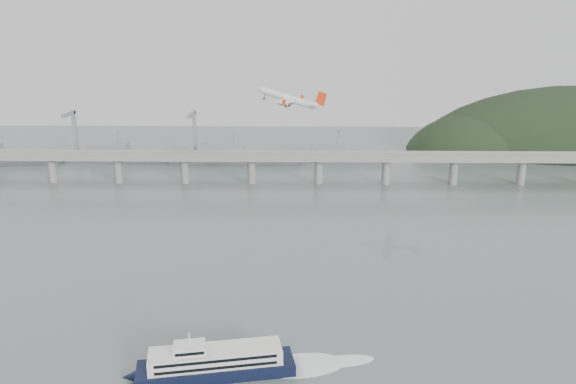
{
  "coord_description": "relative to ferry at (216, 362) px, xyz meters",
  "views": [
    {
      "loc": [
        4.86,
        -204.76,
        112.66
      ],
      "look_at": [
        0.0,
        55.0,
        36.0
      ],
      "focal_mm": 35.0,
      "sensor_mm": 36.0,
      "label": 1
    }
  ],
  "objects": [
    {
      "name": "airliner",
      "position": [
        22.32,
        147.35,
        70.0
      ],
      "size": [
        40.96,
        37.76,
        13.63
      ],
      "rotation": [
        0.05,
        -0.26,
        2.87
      ],
      "color": "white",
      "rests_on": "ground"
    },
    {
      "name": "ground",
      "position": [
        22.45,
        40.88,
        -4.43
      ],
      "size": [
        900.0,
        900.0,
        0.0
      ],
      "primitive_type": "plane",
      "color": "slate",
      "rests_on": "ground"
    },
    {
      "name": "distant_fleet",
      "position": [
        -132.9,
        305.96,
        1.79
      ],
      "size": [
        453.0,
        60.9,
        40.0
      ],
      "color": "slate",
      "rests_on": "ground"
    },
    {
      "name": "ferry",
      "position": [
        0.0,
        0.0,
        0.0
      ],
      "size": [
        86.03,
        26.86,
        16.34
      ],
      "rotation": [
        0.0,
        0.0,
        0.19
      ],
      "color": "black",
      "rests_on": "ground"
    },
    {
      "name": "bridge",
      "position": [
        21.3,
        240.88,
        13.22
      ],
      "size": [
        800.0,
        22.0,
        23.9
      ],
      "color": "gray",
      "rests_on": "ground"
    }
  ]
}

